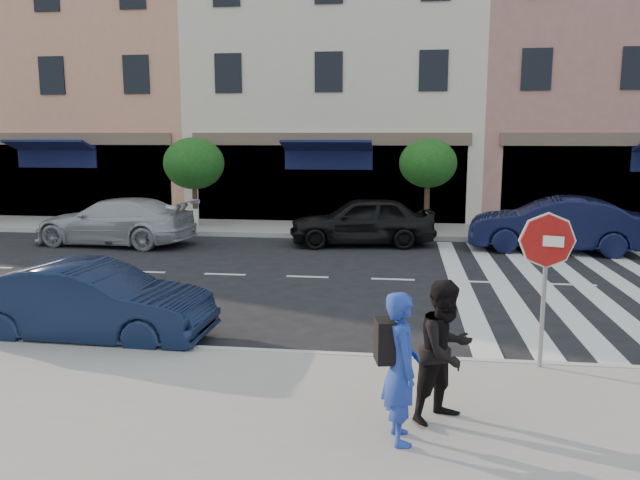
{
  "coord_description": "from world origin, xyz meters",
  "views": [
    {
      "loc": [
        2.15,
        -10.15,
        3.31
      ],
      "look_at": [
        0.69,
        1.01,
        1.4
      ],
      "focal_mm": 35.0,
      "sensor_mm": 36.0,
      "label": 1
    }
  ],
  "objects_px": {
    "stop_sign": "(547,254)",
    "walker": "(446,351)",
    "photographer": "(401,367)",
    "car_near_mid": "(91,302)",
    "car_far_mid": "(362,221)",
    "car_far_left": "(115,221)",
    "car_far_right": "(555,224)"
  },
  "relations": [
    {
      "from": "stop_sign",
      "to": "car_near_mid",
      "type": "relative_size",
      "value": 0.55
    },
    {
      "from": "photographer",
      "to": "car_near_mid",
      "type": "height_order",
      "value": "photographer"
    },
    {
      "from": "stop_sign",
      "to": "walker",
      "type": "height_order",
      "value": "stop_sign"
    },
    {
      "from": "car_far_mid",
      "to": "car_far_left",
      "type": "bearing_deg",
      "value": -91.29
    },
    {
      "from": "car_near_mid",
      "to": "car_far_mid",
      "type": "relative_size",
      "value": 0.9
    },
    {
      "from": "walker",
      "to": "photographer",
      "type": "bearing_deg",
      "value": -175.5
    },
    {
      "from": "car_far_mid",
      "to": "walker",
      "type": "bearing_deg",
      "value": 0.09
    },
    {
      "from": "car_far_left",
      "to": "car_far_mid",
      "type": "height_order",
      "value": "car_far_mid"
    },
    {
      "from": "car_far_mid",
      "to": "stop_sign",
      "type": "bearing_deg",
      "value": 9.06
    },
    {
      "from": "photographer",
      "to": "car_near_mid",
      "type": "xyz_separation_m",
      "value": [
        -4.95,
        3.01,
        -0.31
      ]
    },
    {
      "from": "photographer",
      "to": "stop_sign",
      "type": "bearing_deg",
      "value": -51.1
    },
    {
      "from": "car_far_mid",
      "to": "car_near_mid",
      "type": "bearing_deg",
      "value": -29.57
    },
    {
      "from": "car_near_mid",
      "to": "car_far_right",
      "type": "xyz_separation_m",
      "value": [
        9.27,
        9.12,
        0.14
      ]
    },
    {
      "from": "walker",
      "to": "car_near_mid",
      "type": "distance_m",
      "value": 5.97
    },
    {
      "from": "walker",
      "to": "car_far_right",
      "type": "xyz_separation_m",
      "value": [
        3.83,
        11.57,
        -0.17
      ]
    },
    {
      "from": "car_far_left",
      "to": "car_far_mid",
      "type": "xyz_separation_m",
      "value": [
        7.44,
        0.87,
        0.03
      ]
    },
    {
      "from": "car_near_mid",
      "to": "stop_sign",
      "type": "bearing_deg",
      "value": -94.0
    },
    {
      "from": "car_far_left",
      "to": "walker",
      "type": "bearing_deg",
      "value": 45.05
    },
    {
      "from": "stop_sign",
      "to": "walker",
      "type": "bearing_deg",
      "value": -110.12
    },
    {
      "from": "photographer",
      "to": "car_far_right",
      "type": "height_order",
      "value": "photographer"
    },
    {
      "from": "car_far_mid",
      "to": "car_far_right",
      "type": "relative_size",
      "value": 0.92
    },
    {
      "from": "photographer",
      "to": "walker",
      "type": "distance_m",
      "value": 0.74
    },
    {
      "from": "walker",
      "to": "car_far_left",
      "type": "xyz_separation_m",
      "value": [
        -9.12,
        11.05,
        -0.24
      ]
    },
    {
      "from": "car_near_mid",
      "to": "photographer",
      "type": "bearing_deg",
      "value": -119.68
    },
    {
      "from": "car_far_left",
      "to": "stop_sign",
      "type": "bearing_deg",
      "value": 54.18
    },
    {
      "from": "stop_sign",
      "to": "car_far_mid",
      "type": "bearing_deg",
      "value": 125.34
    },
    {
      "from": "car_near_mid",
      "to": "walker",
      "type": "bearing_deg",
      "value": -112.7
    },
    {
      "from": "car_near_mid",
      "to": "car_far_mid",
      "type": "bearing_deg",
      "value": -20.04
    },
    {
      "from": "photographer",
      "to": "car_near_mid",
      "type": "distance_m",
      "value": 5.8
    },
    {
      "from": "car_far_left",
      "to": "car_far_mid",
      "type": "relative_size",
      "value": 1.12
    },
    {
      "from": "car_far_left",
      "to": "car_near_mid",
      "type": "bearing_deg",
      "value": 28.71
    },
    {
      "from": "stop_sign",
      "to": "car_far_right",
      "type": "height_order",
      "value": "stop_sign"
    }
  ]
}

